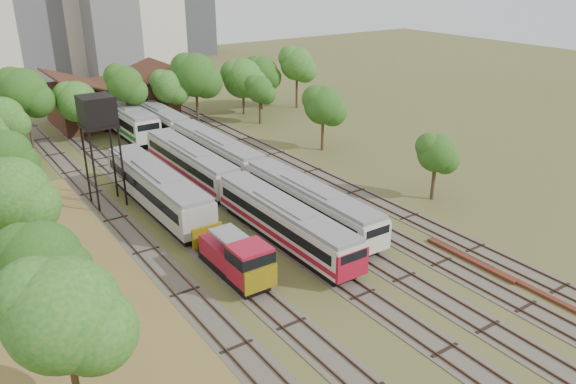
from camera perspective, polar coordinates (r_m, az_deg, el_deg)
ground at (r=39.13m, az=12.98°, el=-11.38°), size 240.00×240.00×0.00m
dry_grass_patch at (r=36.84m, az=-17.53°, el=-14.25°), size 14.00×60.00×0.04m
tracks at (r=56.39m, az=-6.20°, el=0.05°), size 24.60×80.00×0.19m
railcar_red_set at (r=52.29m, az=-5.72°, el=0.35°), size 2.81×34.58×3.47m
railcar_green_set at (r=62.90m, az=-7.27°, el=4.14°), size 2.81×52.07×3.48m
railcar_rear at (r=77.08m, az=-16.12°, el=7.11°), size 3.29×16.08×4.08m
shunter_locomotive at (r=40.57m, az=-5.12°, el=-6.82°), size 2.61×8.10×3.42m
old_grey_coach at (r=52.64m, az=-13.18°, el=0.35°), size 3.16×18.00×3.91m
water_tower at (r=53.30m, az=-18.81°, el=7.52°), size 3.00×3.00×10.39m
rail_pile_near at (r=45.65m, az=17.99°, el=-6.53°), size 0.54×8.14×0.27m
rail_pile_far at (r=43.27m, az=23.85°, el=-9.17°), size 0.45×7.13×0.23m
maintenance_shed at (r=84.75m, az=-17.39°, el=8.83°), size 16.45×11.55×7.58m
tree_band_left at (r=42.54m, az=-25.43°, el=-1.80°), size 7.26×65.31×9.03m
tree_band_far at (r=78.83m, az=-11.96°, el=10.76°), size 46.72×9.70×9.81m
tree_band_right at (r=66.97m, az=3.78°, el=8.34°), size 4.69×36.27×7.82m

